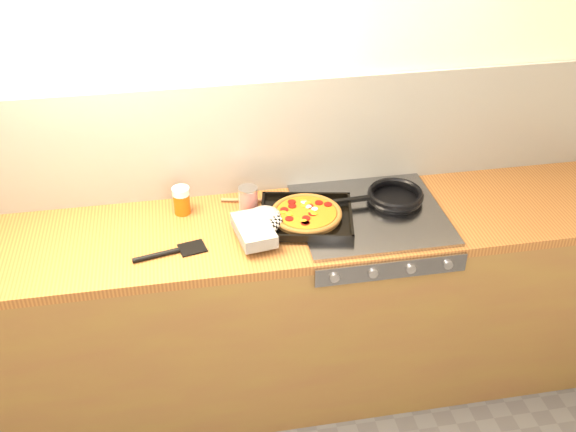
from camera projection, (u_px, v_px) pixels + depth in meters
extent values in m
plane|color=beige|center=(251.00, 116.00, 2.78)|extent=(3.20, 0.00, 3.20)
cube|color=white|center=(252.00, 139.00, 2.83)|extent=(3.20, 0.02, 0.50)
cube|color=brown|center=(265.00, 314.00, 2.99)|extent=(3.20, 0.60, 0.86)
cube|color=#98602E|center=(263.00, 230.00, 2.74)|extent=(3.20, 0.60, 0.04)
cube|color=gray|center=(391.00, 268.00, 2.58)|extent=(0.60, 0.03, 0.08)
cylinder|color=#A5A5AA|center=(335.00, 277.00, 2.53)|extent=(0.04, 0.02, 0.04)
cylinder|color=#A5A5AA|center=(373.00, 273.00, 2.55)|extent=(0.04, 0.02, 0.04)
cylinder|color=#A5A5AA|center=(411.00, 269.00, 2.57)|extent=(0.04, 0.02, 0.04)
cylinder|color=#A5A5AA|center=(448.00, 264.00, 2.60)|extent=(0.04, 0.02, 0.04)
cube|color=gray|center=(370.00, 214.00, 2.79)|extent=(0.60, 0.56, 0.02)
cube|color=black|center=(306.00, 218.00, 2.74)|extent=(0.43, 0.39, 0.01)
cube|color=black|center=(306.00, 195.00, 2.86)|extent=(0.37, 0.08, 0.02)
cube|color=black|center=(306.00, 237.00, 2.60)|extent=(0.37, 0.08, 0.02)
cube|color=black|center=(351.00, 215.00, 2.73)|extent=(0.07, 0.32, 0.02)
cube|color=black|center=(262.00, 214.00, 2.73)|extent=(0.07, 0.32, 0.02)
cylinder|color=brown|center=(306.00, 215.00, 2.73)|extent=(0.33, 0.33, 0.02)
torus|color=brown|center=(306.00, 213.00, 2.73)|extent=(0.34, 0.34, 0.02)
cylinder|color=orange|center=(306.00, 213.00, 2.72)|extent=(0.29, 0.29, 0.01)
cylinder|color=maroon|center=(313.00, 213.00, 2.71)|extent=(0.04, 0.04, 0.00)
cylinder|color=maroon|center=(292.00, 202.00, 2.78)|extent=(0.04, 0.04, 0.00)
cylinder|color=maroon|center=(305.00, 223.00, 2.65)|extent=(0.04, 0.04, 0.00)
cylinder|color=maroon|center=(284.00, 210.00, 2.73)|extent=(0.04, 0.04, 0.00)
cylinder|color=maroon|center=(319.00, 203.00, 2.78)|extent=(0.04, 0.04, 0.00)
cylinder|color=maroon|center=(309.00, 206.00, 2.75)|extent=(0.04, 0.04, 0.00)
cylinder|color=maroon|center=(289.00, 219.00, 2.68)|extent=(0.04, 0.04, 0.00)
cylinder|color=maroon|center=(328.00, 204.00, 2.77)|extent=(0.04, 0.04, 0.00)
cylinder|color=maroon|center=(306.00, 223.00, 2.65)|extent=(0.04, 0.04, 0.00)
cylinder|color=maroon|center=(306.00, 218.00, 2.68)|extent=(0.04, 0.04, 0.00)
cylinder|color=maroon|center=(292.00, 206.00, 2.76)|extent=(0.04, 0.04, 0.00)
ellipsoid|color=orange|center=(288.00, 213.00, 2.71)|extent=(0.03, 0.02, 0.01)
ellipsoid|color=orange|center=(283.00, 212.00, 2.72)|extent=(0.03, 0.02, 0.01)
ellipsoid|color=orange|center=(304.00, 205.00, 2.76)|extent=(0.03, 0.02, 0.01)
ellipsoid|color=orange|center=(303.00, 201.00, 2.79)|extent=(0.03, 0.02, 0.01)
ellipsoid|color=orange|center=(303.00, 221.00, 2.66)|extent=(0.03, 0.02, 0.01)
ellipsoid|color=orange|center=(314.00, 214.00, 2.71)|extent=(0.03, 0.02, 0.01)
ellipsoid|color=orange|center=(312.00, 211.00, 2.72)|extent=(0.03, 0.02, 0.01)
ellipsoid|color=orange|center=(289.00, 214.00, 2.70)|extent=(0.03, 0.02, 0.01)
ellipsoid|color=orange|center=(308.00, 203.00, 2.78)|extent=(0.03, 0.02, 0.01)
ellipsoid|color=silver|center=(304.00, 202.00, 2.78)|extent=(0.03, 0.03, 0.01)
ellipsoid|color=silver|center=(309.00, 207.00, 2.75)|extent=(0.03, 0.03, 0.01)
ellipsoid|color=silver|center=(315.00, 209.00, 2.74)|extent=(0.03, 0.03, 0.01)
cube|color=black|center=(254.00, 230.00, 2.61)|extent=(0.16, 0.24, 0.05)
ellipsoid|color=black|center=(265.00, 216.00, 2.70)|extent=(0.15, 0.15, 0.05)
cylinder|color=black|center=(272.00, 226.00, 2.63)|extent=(0.09, 0.10, 0.05)
cylinder|color=black|center=(395.00, 199.00, 2.86)|extent=(0.23, 0.23, 0.01)
torus|color=black|center=(395.00, 195.00, 2.85)|extent=(0.25, 0.25, 0.02)
cube|color=black|center=(352.00, 200.00, 2.81)|extent=(0.17, 0.03, 0.02)
cylinder|color=#9B0C12|center=(248.00, 200.00, 2.79)|extent=(0.10, 0.10, 0.10)
cylinder|color=#B2B2B7|center=(248.00, 189.00, 2.76)|extent=(0.10, 0.10, 0.01)
cylinder|color=#B2B2B7|center=(249.00, 211.00, 2.82)|extent=(0.10, 0.10, 0.01)
cylinder|color=#C84D0B|center=(182.00, 204.00, 2.79)|extent=(0.08, 0.08, 0.09)
cylinder|color=silver|center=(181.00, 191.00, 2.75)|extent=(0.09, 0.09, 0.03)
cylinder|color=#9C6242|center=(252.00, 200.00, 2.87)|extent=(0.26, 0.07, 0.02)
ellipsoid|color=#9C6242|center=(284.00, 201.00, 2.87)|extent=(0.07, 0.05, 0.02)
cube|color=black|center=(192.00, 248.00, 2.59)|extent=(0.12, 0.10, 0.01)
cylinder|color=black|center=(156.00, 255.00, 2.55)|extent=(0.18, 0.06, 0.02)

